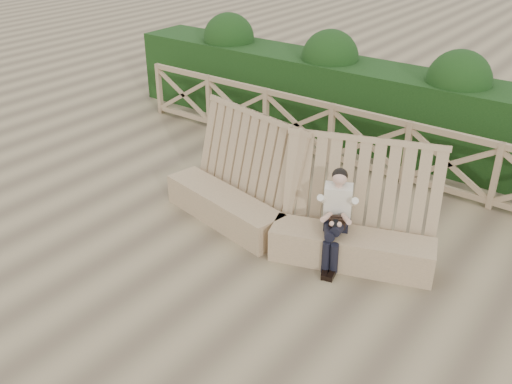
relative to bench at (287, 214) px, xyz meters
The scene contains 5 objects.
ground 0.99m from the bench, 97.01° to the right, with size 60.00×60.00×0.00m, color brown.
bench is the anchor object (origin of this frame).
woman 0.86m from the bench, ahead, with size 0.53×0.80×1.31m.
guardrail 2.61m from the bench, 92.42° to the left, with size 10.10×0.09×1.10m.
hedge 3.82m from the bench, 91.66° to the left, with size 12.00×1.20×1.50m, color black.
Camera 1 is at (3.86, -4.85, 4.39)m, focal length 40.00 mm.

